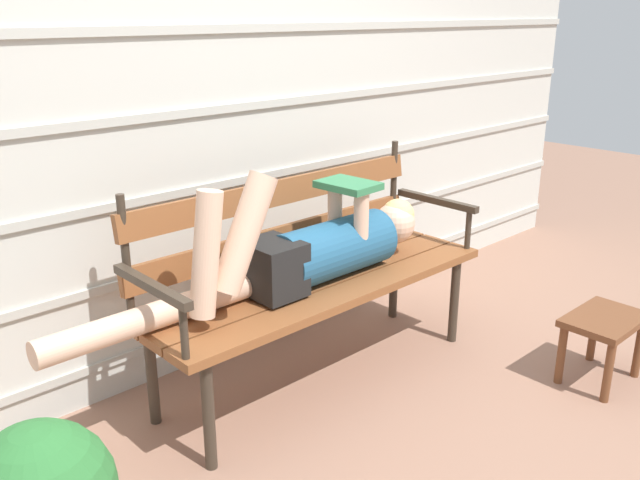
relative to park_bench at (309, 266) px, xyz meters
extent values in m
plane|color=#936B56|center=(0.00, -0.19, -0.52)|extent=(12.00, 12.00, 0.00)
cube|color=beige|center=(0.00, 0.45, 0.64)|extent=(5.42, 0.06, 2.32)
cube|color=#B7B7AD|center=(0.00, 0.41, -0.35)|extent=(5.42, 0.02, 0.04)
cube|color=#B7B7AD|center=(0.00, 0.41, -0.02)|extent=(5.42, 0.02, 0.04)
cube|color=#B7B7AD|center=(0.00, 0.41, 0.31)|extent=(5.42, 0.02, 0.04)
cube|color=#B7B7AD|center=(0.00, 0.41, 0.64)|extent=(5.42, 0.02, 0.04)
cube|color=#B7B7AD|center=(0.00, 0.41, 0.97)|extent=(5.42, 0.02, 0.04)
cube|color=brown|center=(0.00, -0.24, -0.06)|extent=(1.64, 0.16, 0.04)
cube|color=brown|center=(0.00, -0.07, -0.06)|extent=(1.64, 0.16, 0.04)
cube|color=brown|center=(0.00, 0.10, -0.06)|extent=(1.64, 0.16, 0.04)
cube|color=brown|center=(0.00, 0.18, 0.08)|extent=(1.57, 0.05, 0.11)
cube|color=brown|center=(0.00, 0.18, 0.30)|extent=(1.57, 0.05, 0.11)
cylinder|color=#382D23|center=(-0.75, 0.18, 0.19)|extent=(0.03, 0.03, 0.47)
cylinder|color=#382D23|center=(0.75, 0.18, 0.19)|extent=(0.03, 0.03, 0.47)
cylinder|color=#382D23|center=(-0.72, -0.27, -0.30)|extent=(0.04, 0.04, 0.43)
cylinder|color=#382D23|center=(0.72, -0.27, -0.30)|extent=(0.04, 0.04, 0.43)
cylinder|color=#382D23|center=(-0.72, 0.12, -0.30)|extent=(0.04, 0.04, 0.43)
cylinder|color=#382D23|center=(0.72, 0.12, -0.30)|extent=(0.04, 0.04, 0.43)
cube|color=#382D23|center=(-0.79, -0.07, 0.16)|extent=(0.04, 0.47, 0.03)
cylinder|color=#382D23|center=(-0.79, -0.27, 0.06)|extent=(0.03, 0.03, 0.20)
cube|color=#382D23|center=(0.79, -0.07, 0.16)|extent=(0.04, 0.47, 0.03)
cylinder|color=#382D23|center=(0.79, -0.27, 0.06)|extent=(0.03, 0.03, 0.20)
cylinder|color=#23567A|center=(0.08, -0.07, 0.08)|extent=(0.56, 0.24, 0.24)
cube|color=black|center=(-0.26, -0.07, 0.08)|extent=(0.20, 0.23, 0.22)
sphere|color=beige|center=(0.48, -0.07, 0.11)|extent=(0.19, 0.19, 0.19)
sphere|color=#E0C67A|center=(0.50, -0.07, 0.14)|extent=(0.16, 0.16, 0.16)
cylinder|color=beige|center=(-0.44, -0.13, 0.28)|extent=(0.30, 0.11, 0.45)
cylinder|color=beige|center=(-0.60, -0.13, 0.24)|extent=(0.16, 0.09, 0.47)
cylinder|color=beige|center=(-0.77, -0.01, 0.01)|extent=(0.86, 0.10, 0.10)
cylinder|color=beige|center=(0.17, -0.15, 0.20)|extent=(0.06, 0.06, 0.25)
cylinder|color=beige|center=(0.17, 0.01, 0.20)|extent=(0.06, 0.06, 0.25)
cube|color=#337A4C|center=(0.17, -0.07, 0.34)|extent=(0.20, 0.26, 0.03)
cube|color=brown|center=(0.89, -0.94, -0.22)|extent=(0.38, 0.26, 0.03)
cylinder|color=brown|center=(0.74, -1.04, -0.38)|extent=(0.04, 0.04, 0.28)
cylinder|color=brown|center=(1.04, -1.04, -0.38)|extent=(0.04, 0.04, 0.28)
cylinder|color=brown|center=(0.74, -0.83, -0.38)|extent=(0.04, 0.04, 0.28)
cylinder|color=brown|center=(1.04, -0.83, -0.38)|extent=(0.04, 0.04, 0.28)
camera|label=1|loc=(-1.83, -2.02, 1.05)|focal=37.84mm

